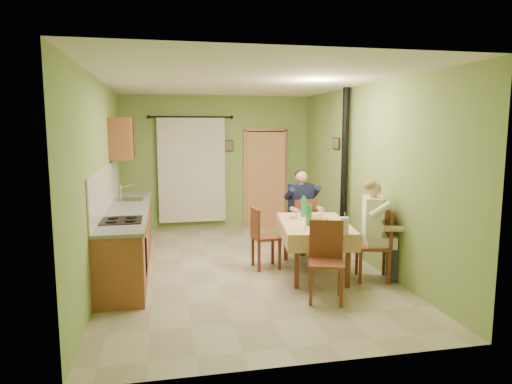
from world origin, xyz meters
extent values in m
cube|color=tan|center=(0.00, 0.00, 0.00)|extent=(4.00, 6.00, 0.01)
cube|color=#84A353|center=(0.00, 3.00, 1.40)|extent=(4.00, 0.04, 2.80)
cube|color=#84A353|center=(0.00, -3.00, 1.40)|extent=(4.00, 0.04, 2.80)
cube|color=#84A353|center=(-2.00, 0.00, 1.40)|extent=(0.04, 6.00, 2.80)
cube|color=#84A353|center=(2.00, 0.00, 1.40)|extent=(0.04, 6.00, 2.80)
cube|color=white|center=(0.00, 0.00, 2.80)|extent=(4.00, 6.00, 0.04)
cube|color=brown|center=(-1.70, 0.40, 0.44)|extent=(0.60, 3.60, 0.88)
cube|color=gray|center=(-1.70, 0.40, 0.90)|extent=(0.64, 3.64, 0.04)
cube|color=white|center=(-1.99, 0.40, 1.23)|extent=(0.02, 3.60, 0.66)
cube|color=silver|center=(-1.70, 1.20, 0.92)|extent=(0.42, 0.42, 0.03)
cube|color=black|center=(-1.70, -0.60, 0.93)|extent=(0.52, 0.56, 0.02)
cube|color=black|center=(-1.40, -0.60, 0.45)|extent=(0.01, 0.55, 0.55)
cube|color=brown|center=(-1.82, 1.70, 1.95)|extent=(0.35, 1.40, 0.70)
cylinder|color=black|center=(-0.55, 2.88, 2.35)|extent=(1.70, 0.04, 0.04)
cube|color=silver|center=(-0.55, 2.90, 1.25)|extent=(1.40, 0.06, 2.20)
cube|color=black|center=(1.05, 2.98, 1.03)|extent=(0.84, 0.03, 2.06)
cube|color=tan|center=(0.60, 2.97, 1.03)|extent=(0.06, 0.06, 2.12)
cube|color=tan|center=(1.50, 2.97, 1.03)|extent=(0.06, 0.06, 2.12)
cube|color=tan|center=(1.05, 2.97, 2.09)|extent=(0.96, 0.06, 0.06)
cube|color=tan|center=(1.04, 2.89, 1.02)|extent=(0.81, 0.19, 2.04)
cube|color=tan|center=(1.01, -0.48, 0.74)|extent=(1.18, 1.71, 0.04)
cube|color=tan|center=(0.88, -1.25, 0.63)|extent=(0.94, 0.16, 0.22)
cube|color=tan|center=(1.13, 0.30, 0.63)|extent=(0.94, 0.16, 0.22)
cube|color=tan|center=(0.54, -0.40, 0.63)|extent=(0.26, 1.56, 0.22)
cube|color=tan|center=(1.47, -0.55, 0.63)|extent=(0.26, 1.56, 0.22)
cylinder|color=white|center=(1.09, 0.14, 0.77)|extent=(0.25, 0.25, 0.02)
ellipsoid|color=#CC7233|center=(1.09, 0.14, 0.79)|extent=(0.12, 0.12, 0.05)
cylinder|color=white|center=(0.89, -1.04, 0.77)|extent=(0.25, 0.25, 0.02)
ellipsoid|color=#CC7233|center=(0.89, -1.04, 0.79)|extent=(0.12, 0.12, 0.05)
cylinder|color=white|center=(1.23, -0.87, 0.77)|extent=(0.25, 0.25, 0.02)
ellipsoid|color=#CC7233|center=(1.23, -0.87, 0.79)|extent=(0.12, 0.12, 0.05)
cylinder|color=white|center=(0.77, -0.21, 0.77)|extent=(0.25, 0.25, 0.02)
ellipsoid|color=#CC7233|center=(0.77, -0.21, 0.79)|extent=(0.12, 0.12, 0.05)
cylinder|color=#FFA545|center=(1.01, -0.43, 0.80)|extent=(0.26, 0.26, 0.08)
cylinder|color=white|center=(0.92, -1.02, 0.77)|extent=(0.28, 0.28, 0.02)
cube|color=tan|center=(0.96, -1.05, 0.79)|extent=(0.05, 0.06, 0.03)
cube|color=tan|center=(0.92, -1.07, 0.79)|extent=(0.04, 0.06, 0.03)
cube|color=tan|center=(0.91, -1.01, 0.79)|extent=(0.07, 0.06, 0.03)
cube|color=tan|center=(0.93, -1.01, 0.79)|extent=(0.07, 0.07, 0.03)
cube|color=tan|center=(0.92, -1.03, 0.79)|extent=(0.06, 0.07, 0.03)
cube|color=tan|center=(0.96, -1.01, 0.79)|extent=(0.07, 0.05, 0.03)
cylinder|color=silver|center=(1.11, -0.65, 0.81)|extent=(0.07, 0.07, 0.10)
cylinder|color=silver|center=(1.22, -0.13, 0.81)|extent=(0.07, 0.07, 0.10)
cylinder|color=white|center=(1.13, -1.31, 0.88)|extent=(0.11, 0.11, 0.22)
cylinder|color=silver|center=(1.13, -1.31, 0.91)|extent=(0.02, 0.02, 0.30)
cube|color=brown|center=(1.16, 0.65, 0.48)|extent=(0.43, 0.43, 0.04)
cube|color=brown|center=(1.18, 0.48, 0.72)|extent=(0.39, 0.08, 0.44)
cube|color=brown|center=(0.79, -1.57, 0.48)|extent=(0.54, 0.54, 0.04)
cube|color=brown|center=(0.85, -1.39, 0.74)|extent=(0.41, 0.17, 0.48)
cube|color=brown|center=(1.72, -0.93, 0.48)|extent=(0.56, 0.56, 0.04)
cube|color=brown|center=(1.91, -0.99, 0.76)|extent=(0.17, 0.44, 0.51)
cube|color=brown|center=(0.36, -0.11, 0.48)|extent=(0.42, 0.42, 0.04)
cube|color=brown|center=(0.19, -0.13, 0.72)|extent=(0.08, 0.39, 0.44)
cube|color=#141938|center=(1.17, 0.55, 0.56)|extent=(0.40, 0.44, 0.16)
cube|color=#141938|center=(1.16, 0.68, 0.91)|extent=(0.42, 0.26, 0.54)
sphere|color=tan|center=(1.16, 0.67, 1.30)|extent=(0.21, 0.21, 0.21)
ellipsoid|color=black|center=(1.15, 0.71, 1.34)|extent=(0.21, 0.21, 0.16)
cube|color=silver|center=(1.82, -0.96, 0.56)|extent=(0.49, 0.46, 0.16)
cube|color=silver|center=(1.69, -0.92, 0.91)|extent=(0.33, 0.45, 0.54)
sphere|color=tan|center=(1.70, -0.93, 1.30)|extent=(0.21, 0.21, 0.21)
ellipsoid|color=olive|center=(1.66, -0.92, 1.34)|extent=(0.21, 0.21, 0.16)
cylinder|color=black|center=(1.90, 0.60, 1.40)|extent=(0.12, 0.12, 2.80)
cylinder|color=black|center=(1.90, 0.60, 0.15)|extent=(0.24, 0.24, 0.30)
cube|color=black|center=(0.25, 2.97, 1.75)|extent=(0.19, 0.03, 0.23)
cube|color=brown|center=(1.97, 1.20, 1.85)|extent=(0.03, 0.31, 0.21)
camera|label=1|loc=(-1.15, -6.71, 2.13)|focal=32.00mm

